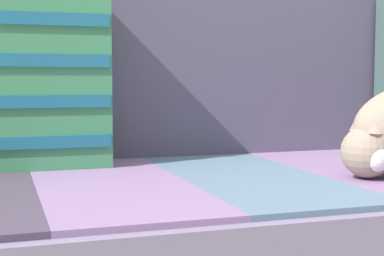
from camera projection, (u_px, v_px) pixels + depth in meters
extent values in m
cube|color=slate|center=(237.00, 228.00, 1.23)|extent=(2.00, 0.80, 0.22)
cube|color=gray|center=(108.00, 182.00, 1.12)|extent=(0.27, 0.72, 0.01)
cube|color=slate|center=(241.00, 175.00, 1.21)|extent=(0.27, 0.72, 0.01)
cube|color=gray|center=(356.00, 168.00, 1.29)|extent=(0.27, 0.72, 0.01)
cube|color=#514C60|center=(188.00, 67.00, 1.52)|extent=(2.00, 0.14, 0.44)
cube|color=#1E667F|center=(0.00, 144.00, 1.19)|extent=(0.45, 0.01, 0.03)
sphere|color=gray|center=(367.00, 152.00, 1.13)|extent=(0.10, 0.10, 0.10)
sphere|color=white|center=(376.00, 157.00, 1.10)|extent=(0.06, 0.06, 0.06)
cone|color=gray|center=(377.00, 123.00, 1.10)|extent=(0.04, 0.04, 0.04)
cone|color=gray|center=(359.00, 121.00, 1.15)|extent=(0.04, 0.04, 0.04)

